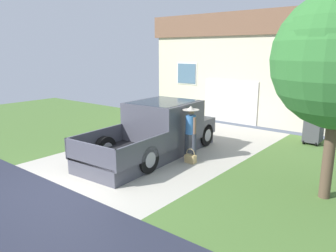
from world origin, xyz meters
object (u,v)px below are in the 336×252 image
at_px(person_with_hat, 191,128).
at_px(wheeled_trash_bin, 314,128).
at_px(pickup_truck, 160,130).
at_px(house_with_garage, 262,66).
at_px(handbag, 190,158).

height_order(person_with_hat, wheeled_trash_bin, person_with_hat).
distance_m(person_with_hat, wheeled_trash_bin, 5.05).
relative_size(pickup_truck, person_with_hat, 3.07).
height_order(house_with_garage, wheeled_trash_bin, house_with_garage).
distance_m(person_with_hat, house_with_garage, 8.97).
bearing_deg(wheeled_trash_bin, pickup_truck, -130.74).
relative_size(person_with_hat, handbag, 3.88).
bearing_deg(house_with_garage, handbag, -79.72).
height_order(pickup_truck, person_with_hat, person_with_hat).
height_order(pickup_truck, house_with_garage, house_with_garage).
bearing_deg(handbag, wheeled_trash_bin, 63.14).
height_order(person_with_hat, handbag, person_with_hat).
distance_m(pickup_truck, house_with_garage, 8.85).
bearing_deg(handbag, person_with_hat, 127.28).
bearing_deg(house_with_garage, wheeled_trash_bin, -47.67).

